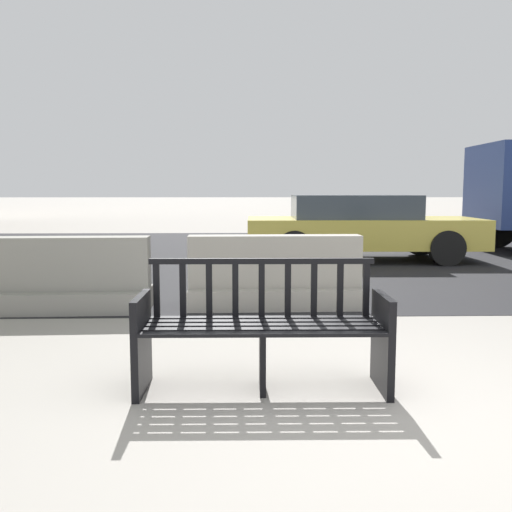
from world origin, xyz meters
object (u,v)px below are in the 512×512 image
street_bench (262,332)px  jersey_barrier_left (60,281)px  car_taxi_near (360,227)px  jersey_barrier_centre (275,278)px

street_bench → jersey_barrier_left: bearing=129.8°
jersey_barrier_left → car_taxi_near: (4.36, 4.53, 0.31)m
jersey_barrier_left → jersey_barrier_centre: bearing=3.6°
jersey_barrier_left → car_taxi_near: car_taxi_near is taller
jersey_barrier_centre → street_bench: bearing=-95.3°
jersey_barrier_centre → jersey_barrier_left: size_ratio=0.99×
street_bench → jersey_barrier_centre: street_bench is taller
jersey_barrier_left → street_bench: bearing=-50.2°
street_bench → car_taxi_near: bearing=73.0°
jersey_barrier_left → car_taxi_near: bearing=46.1°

